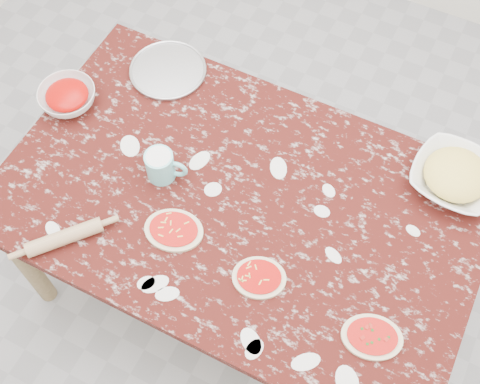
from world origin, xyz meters
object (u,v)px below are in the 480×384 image
(worktable, at_px, (240,211))
(flour_mug, at_px, (161,166))
(cheese_bowl, at_px, (454,178))
(rolling_pin, at_px, (64,237))
(sauce_bowl, at_px, (68,97))
(pizza_tray, at_px, (168,71))

(worktable, bearing_deg, flour_mug, -173.60)
(cheese_bowl, height_order, flour_mug, flour_mug)
(cheese_bowl, height_order, rolling_pin, cheese_bowl)
(sauce_bowl, height_order, rolling_pin, sauce_bowl)
(flour_mug, distance_m, rolling_pin, 0.39)
(sauce_bowl, bearing_deg, pizza_tray, 49.61)
(sauce_bowl, xyz_separation_m, cheese_bowl, (1.35, 0.30, 0.00))
(worktable, bearing_deg, cheese_bowl, 31.74)
(flour_mug, bearing_deg, sauce_bowl, 166.15)
(worktable, relative_size, flour_mug, 11.13)
(cheese_bowl, xyz_separation_m, flour_mug, (-0.89, -0.41, 0.02))
(sauce_bowl, distance_m, flour_mug, 0.48)
(rolling_pin, bearing_deg, pizza_tray, 94.59)
(flour_mug, bearing_deg, pizza_tray, 117.93)
(pizza_tray, xyz_separation_m, rolling_pin, (0.06, -0.76, 0.02))
(pizza_tray, bearing_deg, flour_mug, -62.07)
(pizza_tray, xyz_separation_m, cheese_bowl, (1.10, 0.00, 0.03))
(worktable, relative_size, rolling_pin, 6.52)
(cheese_bowl, bearing_deg, sauce_bowl, -167.66)
(worktable, distance_m, flour_mug, 0.31)
(pizza_tray, relative_size, flour_mug, 1.98)
(sauce_bowl, height_order, flour_mug, flour_mug)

